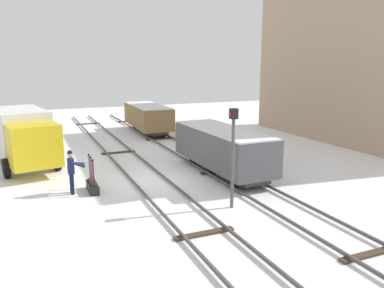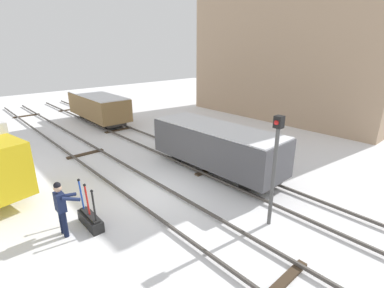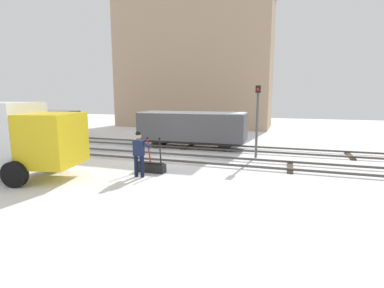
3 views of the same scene
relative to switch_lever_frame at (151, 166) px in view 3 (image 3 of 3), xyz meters
The scene contains 9 objects.
ground_plane 2.51m from the switch_lever_frame, 100.18° to the left, with size 60.00×60.00×0.00m, color white.
track_main_line 2.51m from the switch_lever_frame, 100.18° to the left, with size 44.00×1.94×0.18m.
track_siding_near 6.03m from the switch_lever_frame, 94.21° to the left, with size 44.00×1.94×0.18m.
switch_lever_frame is the anchor object (origin of this frame).
rail_worker 1.07m from the switch_lever_frame, 97.10° to the right, with size 0.53×0.68×1.77m.
signal_post 6.07m from the switch_lever_frame, 48.94° to the left, with size 0.24×0.32×3.59m.
apartment_building 19.93m from the switch_lever_frame, 102.45° to the left, with size 15.56×6.05×12.81m.
freight_car_back_track 6.09m from the switch_lever_frame, 91.78° to the left, with size 6.39×2.22×2.14m.
freight_car_far_end 13.51m from the switch_lever_frame, 153.52° to the left, with size 6.19×2.32×2.08m.
Camera 3 is at (5.68, -12.94, 3.07)m, focal length 27.31 mm.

